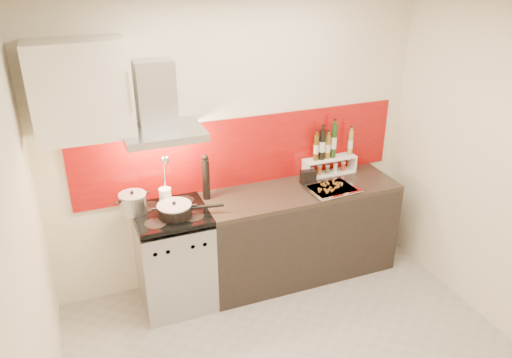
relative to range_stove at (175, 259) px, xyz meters
name	(u,v)px	position (x,y,z in m)	size (l,w,h in m)	color
ceiling	(320,6)	(0.70, -1.10, 2.16)	(3.40, 2.80, 0.02)	white
back_wall	(238,144)	(0.70, 0.30, 0.86)	(3.40, 0.02, 2.60)	silver
left_wall	(27,272)	(-1.00, -1.10, 0.86)	(0.02, 2.80, 2.60)	silver
right_wall	(508,176)	(2.40, -1.10, 0.86)	(0.02, 2.80, 2.60)	silver
backsplash	(243,152)	(0.75, 0.29, 0.78)	(3.00, 0.02, 0.64)	maroon
range_stove	(175,259)	(0.00, 0.00, 0.00)	(0.60, 0.60, 0.91)	#B7B7BA
counter	(299,232)	(1.20, 0.00, 0.01)	(1.80, 0.60, 0.90)	black
range_hood	(159,109)	(0.00, 0.14, 1.30)	(0.62, 0.50, 0.61)	#B7B7BA
upper_cabinet	(81,90)	(-0.55, 0.13, 1.51)	(0.70, 0.35, 0.72)	silver
stock_pot	(133,203)	(-0.28, 0.10, 0.55)	(0.23, 0.23, 0.19)	#B7B7BA
saute_pan	(175,210)	(0.03, -0.07, 0.52)	(0.54, 0.28, 0.13)	black
utensil_jar	(165,192)	(-0.01, 0.10, 0.60)	(0.10, 0.16, 0.49)	silver
pepper_mill	(206,178)	(0.35, 0.14, 0.66)	(0.06, 0.06, 0.41)	black
step_shelf	(329,156)	(1.58, 0.20, 0.65)	(0.53, 0.14, 0.50)	white
caddy_box	(308,177)	(1.31, 0.10, 0.52)	(0.15, 0.06, 0.13)	black
baking_tray	(332,189)	(1.44, -0.12, 0.47)	(0.46, 0.37, 0.03)	silver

